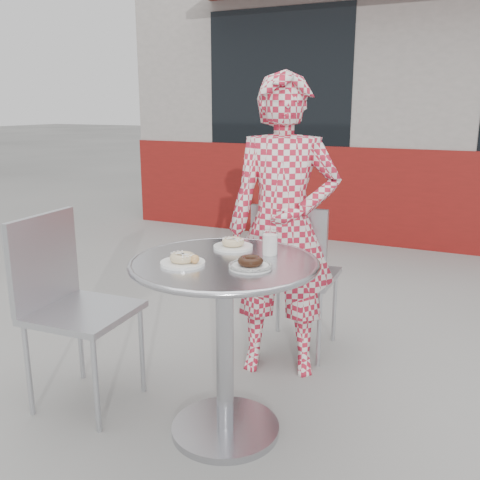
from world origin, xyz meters
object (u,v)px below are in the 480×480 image
at_px(bistro_table, 225,305).
at_px(plate_far, 233,244).
at_px(chair_far, 297,305).
at_px(seated_person, 283,228).
at_px(milk_cup, 270,243).
at_px(chair_left, 84,348).
at_px(plate_near, 183,260).
at_px(plate_checker, 250,264).

xyz_separation_m(bistro_table, plate_far, (-0.05, 0.19, 0.21)).
relative_size(bistro_table, chair_far, 0.89).
xyz_separation_m(seated_person, plate_far, (-0.05, -0.49, 0.02)).
relative_size(seated_person, milk_cup, 15.01).
distance_m(plate_far, milk_cup, 0.20).
bearing_deg(milk_cup, chair_far, 100.27).
distance_m(chair_left, seated_person, 1.16).
distance_m(plate_near, plate_checker, 0.27).
relative_size(chair_far, seated_person, 0.56).
distance_m(seated_person, plate_far, 0.49).
distance_m(chair_far, plate_far, 0.92).
bearing_deg(seated_person, chair_left, -151.34).
bearing_deg(chair_far, seated_person, 87.86).
xyz_separation_m(plate_far, plate_checker, (0.19, -0.24, -0.00)).
height_order(seated_person, plate_checker, seated_person).
height_order(bistro_table, chair_far, chair_far).
bearing_deg(chair_left, plate_checker, -92.37).
bearing_deg(seated_person, plate_near, -115.85).
bearing_deg(chair_far, milk_cup, 97.75).
distance_m(bistro_table, chair_far, 0.99).
bearing_deg(chair_left, plate_far, -72.51).
relative_size(bistro_table, milk_cup, 7.56).
distance_m(bistro_table, seated_person, 0.71).
relative_size(chair_left, milk_cup, 8.74).
relative_size(plate_far, plate_checker, 1.01).
height_order(chair_far, chair_left, chair_left).
height_order(plate_near, milk_cup, milk_cup).
bearing_deg(bistro_table, plate_far, 105.67).
height_order(seated_person, plate_far, seated_person).
bearing_deg(plate_checker, chair_far, 98.32).
bearing_deg(plate_near, chair_far, 83.61).
bearing_deg(chair_left, milk_cup, -78.80).
relative_size(chair_left, plate_checker, 5.30).
distance_m(plate_checker, milk_cup, 0.21).
relative_size(chair_far, plate_near, 4.96).
xyz_separation_m(bistro_table, plate_checker, (0.14, -0.05, 0.21)).
distance_m(seated_person, plate_checker, 0.74).
xyz_separation_m(chair_far, plate_far, (-0.05, -0.74, 0.54)).
height_order(chair_far, milk_cup, milk_cup).
height_order(chair_left, plate_far, chair_left).
bearing_deg(plate_checker, seated_person, 101.02).
height_order(chair_far, seated_person, seated_person).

